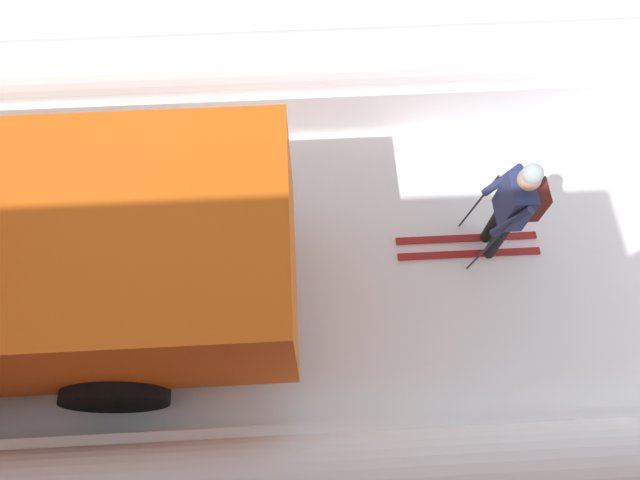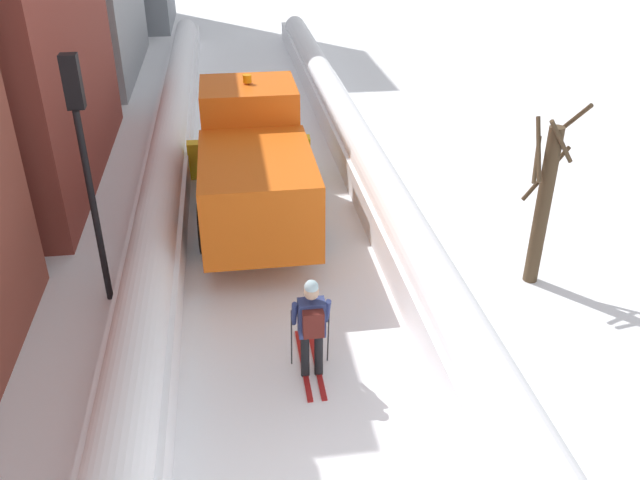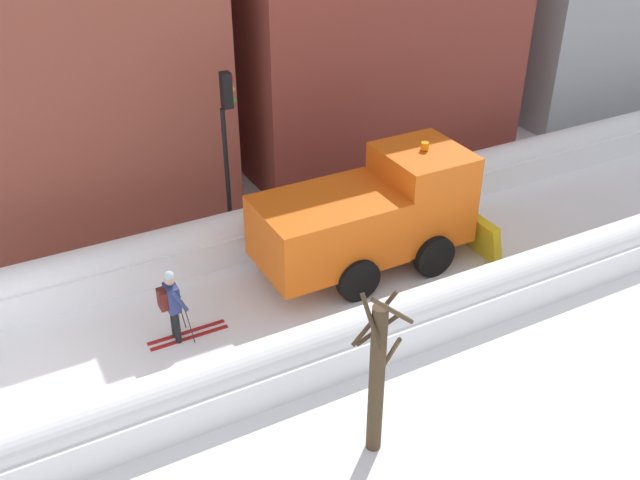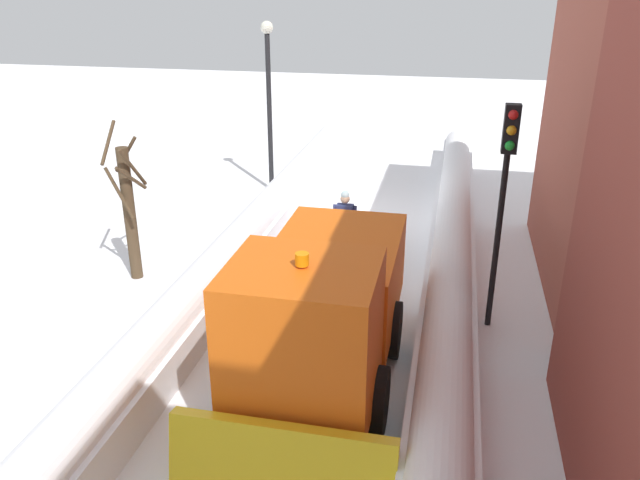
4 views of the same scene
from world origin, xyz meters
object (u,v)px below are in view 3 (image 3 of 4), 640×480
(bare_tree_near, at_px, (377,375))
(skier, at_px, (172,303))
(plow_truck, at_px, (374,214))
(traffic_light_pole, at_px, (227,126))

(bare_tree_near, bearing_deg, skier, -154.71)
(plow_truck, relative_size, skier, 3.31)
(traffic_light_pole, distance_m, bare_tree_near, 8.40)
(plow_truck, distance_m, traffic_light_pole, 4.32)
(traffic_light_pole, height_order, bare_tree_near, traffic_light_pole)
(traffic_light_pole, bearing_deg, plow_truck, 41.12)
(skier, bearing_deg, bare_tree_near, 25.29)
(plow_truck, height_order, traffic_light_pole, traffic_light_pole)
(traffic_light_pole, bearing_deg, bare_tree_near, -4.33)
(skier, relative_size, traffic_light_pole, 0.39)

